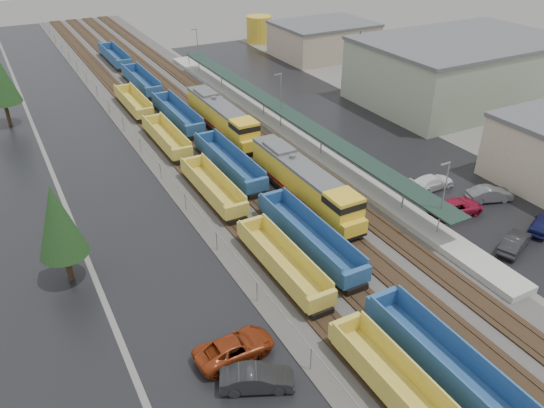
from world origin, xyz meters
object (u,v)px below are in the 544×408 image
at_px(parked_car_west_c, 235,348).
at_px(parked_car_east_c, 432,182).
at_px(well_string_blue, 229,163).
at_px(well_string_yellow, 243,221).
at_px(parked_car_east_b, 456,207).
at_px(storage_tank, 259,29).
at_px(locomotive_lead, 305,183).
at_px(locomotive_trail, 222,118).
at_px(parked_car_east_d, 542,224).
at_px(parked_car_west_b, 257,379).
at_px(parked_car_east_e, 490,194).
at_px(parked_car_east_a, 515,242).

xyz_separation_m(parked_car_west_c, parked_car_east_c, (29.50, 12.01, -0.03)).
xyz_separation_m(well_string_blue, parked_car_west_c, (-11.52, -26.31, -0.41)).
relative_size(well_string_yellow, parked_car_east_b, 15.53).
bearing_deg(storage_tank, parked_car_east_c, -101.57).
relative_size(locomotive_lead, well_string_yellow, 0.22).
height_order(locomotive_trail, well_string_blue, locomotive_trail).
distance_m(locomotive_lead, parked_car_west_c, 22.34).
relative_size(parked_car_west_c, parked_car_east_d, 1.30).
bearing_deg(parked_car_west_b, well_string_yellow, 1.76).
distance_m(well_string_blue, parked_car_west_c, 28.72).
bearing_deg(parked_car_east_b, parked_car_west_c, 110.73).
relative_size(locomotive_lead, parked_car_east_e, 3.91).
bearing_deg(storage_tank, parked_car_west_c, -118.38).
xyz_separation_m(parked_car_west_c, parked_car_east_e, (32.90, 7.04, 0.01)).
bearing_deg(parked_car_east_e, parked_car_west_c, 120.31).
xyz_separation_m(parked_car_west_c, parked_car_east_b, (27.90, 6.77, -0.01)).
bearing_deg(parked_car_east_d, parked_car_east_e, -24.81).
distance_m(parked_car_west_b, parked_car_east_c, 33.07).
xyz_separation_m(well_string_yellow, well_string_blue, (4.00, 12.22, 0.06)).
height_order(parked_car_west_b, parked_car_east_a, parked_car_west_b).
relative_size(well_string_blue, parked_car_east_d, 27.30).
xyz_separation_m(locomotive_lead, parked_car_east_a, (12.35, -16.40, -1.54)).
distance_m(parked_car_east_c, parked_car_east_d, 11.97).
distance_m(locomotive_trail, parked_car_east_a, 39.41).
bearing_deg(locomotive_lead, well_string_blue, 111.20).
height_order(locomotive_lead, parked_car_west_b, locomotive_lead).
distance_m(parked_car_west_c, parked_car_east_c, 31.85).
relative_size(storage_tank, parked_car_east_b, 0.97).
bearing_deg(locomotive_trail, locomotive_lead, -90.00).
bearing_deg(well_string_yellow, parked_car_east_d, -28.31).
distance_m(parked_car_west_c, parked_car_east_d, 32.76).
distance_m(well_string_blue, parked_car_east_a, 31.32).
bearing_deg(parked_car_east_c, locomotive_trail, 29.50).
height_order(locomotive_trail, well_string_yellow, locomotive_trail).
bearing_deg(well_string_yellow, parked_car_east_b, -19.74).
distance_m(locomotive_trail, well_string_blue, 11.47).
bearing_deg(locomotive_trail, well_string_yellow, -109.25).
xyz_separation_m(well_string_blue, parked_car_west_b, (-11.40, -29.49, -0.40)).
height_order(locomotive_lead, parked_car_east_c, locomotive_lead).
bearing_deg(well_string_yellow, parked_car_east_c, -5.39).
xyz_separation_m(locomotive_lead, parked_car_west_c, (-15.52, -16.00, -1.53)).
distance_m(locomotive_lead, parked_car_east_e, 19.61).
distance_m(locomotive_trail, parked_car_west_c, 40.15).
distance_m(well_string_yellow, parked_car_east_e, 26.34).
xyz_separation_m(well_string_yellow, parked_car_east_c, (21.98, -2.07, -0.38)).
bearing_deg(locomotive_trail, parked_car_east_a, -71.72).
xyz_separation_m(parked_car_east_b, parked_car_east_c, (1.61, 5.24, -0.02)).
distance_m(parked_car_west_b, parked_car_east_e, 34.33).
bearing_deg(parked_car_east_a, locomotive_trail, -3.17).
distance_m(well_string_blue, parked_car_east_b, 25.49).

